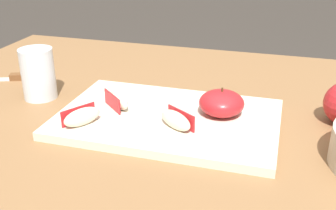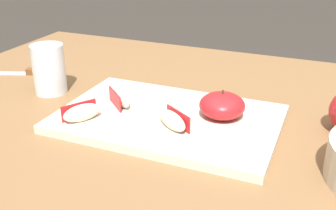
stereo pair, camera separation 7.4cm
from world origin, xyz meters
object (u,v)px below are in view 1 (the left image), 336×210
(cutting_board, at_px, (168,119))
(drinking_glass_water, at_px, (38,74))
(apple_wedge_left, at_px, (176,120))
(apple_wedge_right, at_px, (118,100))
(apple_half_skin_up, at_px, (222,103))
(paring_knife, at_px, (20,77))
(apple_wedge_front, at_px, (82,117))

(cutting_board, relative_size, drinking_glass_water, 3.77)
(apple_wedge_left, bearing_deg, drinking_glass_water, 165.12)
(cutting_board, bearing_deg, apple_wedge_left, -58.73)
(apple_wedge_right, bearing_deg, cutting_board, -3.17)
(apple_half_skin_up, xyz_separation_m, drinking_glass_water, (-0.38, 0.01, 0.01))
(paring_knife, bearing_deg, drinking_glass_water, -36.56)
(apple_wedge_left, relative_size, paring_knife, 0.45)
(apple_wedge_right, relative_size, apple_wedge_front, 0.94)
(apple_half_skin_up, bearing_deg, apple_wedge_front, -154.11)
(cutting_board, height_order, apple_wedge_left, apple_wedge_left)
(cutting_board, xyz_separation_m, apple_half_skin_up, (0.09, 0.03, 0.03))
(cutting_board, height_order, paring_knife, cutting_board)
(cutting_board, height_order, drinking_glass_water, drinking_glass_water)
(cutting_board, bearing_deg, apple_half_skin_up, 18.06)
(apple_wedge_front, height_order, paring_knife, apple_wedge_front)
(cutting_board, distance_m, apple_wedge_right, 0.10)
(apple_half_skin_up, bearing_deg, apple_wedge_left, -130.52)
(paring_knife, bearing_deg, cutting_board, -16.56)
(apple_wedge_front, bearing_deg, apple_half_skin_up, 25.89)
(apple_wedge_left, relative_size, drinking_glass_water, 0.67)
(apple_wedge_right, bearing_deg, apple_wedge_front, -110.66)
(apple_wedge_right, height_order, drinking_glass_water, drinking_glass_water)
(apple_wedge_right, distance_m, apple_wedge_front, 0.09)
(cutting_board, height_order, apple_wedge_front, apple_wedge_front)
(paring_knife, relative_size, drinking_glass_water, 1.49)
(apple_wedge_right, relative_size, paring_knife, 0.43)
(paring_knife, height_order, drinking_glass_water, drinking_glass_water)
(drinking_glass_water, bearing_deg, apple_wedge_right, -9.96)
(apple_half_skin_up, distance_m, apple_wedge_right, 0.19)
(apple_wedge_right, height_order, paring_knife, apple_wedge_right)
(apple_wedge_left, bearing_deg, paring_knife, 158.92)
(apple_wedge_right, height_order, apple_wedge_front, same)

